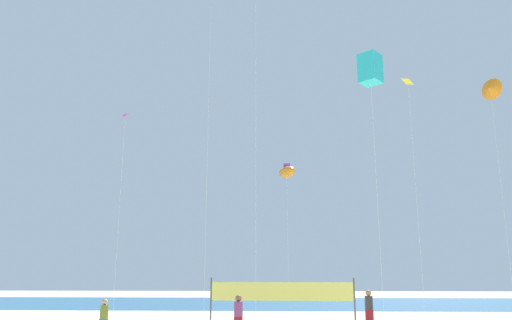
% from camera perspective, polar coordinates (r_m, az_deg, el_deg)
% --- Properties ---
extents(ocean_band, '(120.00, 20.00, 0.01)m').
position_cam_1_polar(ocean_band, '(46.48, 3.63, -16.11)').
color(ocean_band, '#28608C').
rests_on(ocean_band, ground).
extents(beachgoer_olive_shirt, '(0.35, 0.35, 1.53)m').
position_cam_1_polar(beachgoer_olive_shirt, '(23.14, -17.10, -16.80)').
color(beachgoer_olive_shirt, '#19727A').
rests_on(beachgoer_olive_shirt, ground).
extents(beachgoer_charcoal_shirt, '(0.40, 0.40, 1.77)m').
position_cam_1_polar(beachgoer_charcoal_shirt, '(27.13, 12.88, -16.11)').
color(beachgoer_charcoal_shirt, maroon).
rests_on(beachgoer_charcoal_shirt, ground).
extents(beachgoer_plum_shirt, '(0.38, 0.38, 1.67)m').
position_cam_1_polar(beachgoer_plum_shirt, '(22.69, -2.04, -17.22)').
color(beachgoer_plum_shirt, maroon).
rests_on(beachgoer_plum_shirt, ground).
extents(volleyball_net, '(7.16, 0.33, 2.40)m').
position_cam_1_polar(volleyball_net, '(25.37, 2.99, -15.11)').
color(volleyball_net, '#4C4C51').
rests_on(volleyball_net, ground).
extents(kite_yellow_diamond, '(0.61, 0.62, 13.79)m').
position_cam_1_polar(kite_yellow_diamond, '(30.46, 17.19, 8.29)').
color(kite_yellow_diamond, silver).
rests_on(kite_yellow_diamond, ground).
extents(kite_magenta_diamond, '(0.51, 0.51, 12.53)m').
position_cam_1_polar(kite_magenta_diamond, '(32.24, -14.92, 3.95)').
color(kite_magenta_diamond, silver).
rests_on(kite_magenta_diamond, ground).
extents(kite_cyan_box, '(1.29, 1.29, 13.03)m').
position_cam_1_polar(kite_cyan_box, '(25.06, 13.01, 10.17)').
color(kite_cyan_box, silver).
rests_on(kite_cyan_box, ground).
extents(kite_orange_inflatable, '(1.74, 2.72, 10.85)m').
position_cam_1_polar(kite_orange_inflatable, '(37.96, 3.57, -1.41)').
color(kite_orange_inflatable, silver).
rests_on(kite_orange_inflatable, ground).
extents(kite_orange_delta, '(1.17, 1.41, 15.46)m').
position_cam_1_polar(kite_orange_delta, '(37.14, 25.36, 7.40)').
color(kite_orange_delta, silver).
rests_on(kite_orange_delta, ground).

